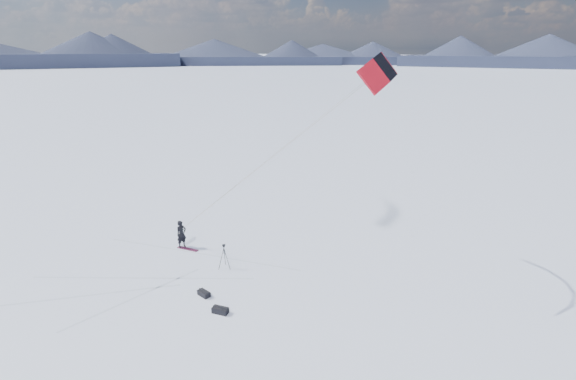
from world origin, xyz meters
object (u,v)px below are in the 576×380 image
at_px(tripod, 224,253).
at_px(gear_bag_b, 204,293).
at_px(gear_bag_a, 220,310).
at_px(snowboard, 188,249).
at_px(snowkiter, 183,247).

bearing_deg(tripod, gear_bag_b, -74.10).
relative_size(tripod, gear_bag_a, 1.90).
relative_size(snowboard, gear_bag_b, 1.87).
distance_m(snowkiter, tripod, 4.22).
height_order(gear_bag_a, gear_bag_b, gear_bag_a).
bearing_deg(tripod, gear_bag_a, -55.76).
height_order(snowkiter, tripod, tripod).
bearing_deg(gear_bag_b, gear_bag_a, -12.26).
bearing_deg(gear_bag_a, snowboard, 134.79).
relative_size(tripod, gear_bag_b, 1.93).
bearing_deg(snowkiter, gear_bag_b, -111.23).
bearing_deg(snowboard, gear_bag_b, -45.84).
distance_m(snowkiter, gear_bag_a, 7.86).
distance_m(gear_bag_a, gear_bag_b, 1.82).
relative_size(snowboard, gear_bag_a, 1.84).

